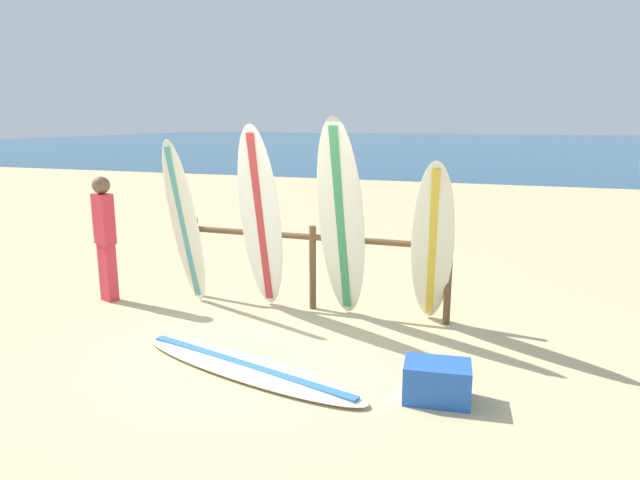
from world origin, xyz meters
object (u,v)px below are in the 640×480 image
at_px(surfboard_lying_on_sand, 246,367).
at_px(cooler_box, 437,381).
at_px(surfboard_rack, 313,254).
at_px(surfboard_leaning_left, 261,222).
at_px(surfboard_leaning_center, 432,246).
at_px(surfboard_leaning_far_left, 184,224).
at_px(beachgoer_standing, 105,233).
at_px(surfboard_leaning_center_left, 341,222).

xyz_separation_m(surfboard_lying_on_sand, cooler_box, (1.93, 0.02, 0.14)).
height_order(surfboard_rack, cooler_box, surfboard_rack).
height_order(surfboard_leaning_left, cooler_box, surfboard_leaning_left).
height_order(surfboard_leaning_left, surfboard_leaning_center, surfboard_leaning_left).
xyz_separation_m(surfboard_rack, surfboard_lying_on_sand, (0.01, -2.05, -0.73)).
xyz_separation_m(surfboard_rack, surfboard_leaning_left, (-0.55, -0.43, 0.48)).
height_order(surfboard_rack, surfboard_leaning_center, surfboard_leaning_center).
distance_m(surfboard_leaning_far_left, beachgoer_standing, 1.20).
bearing_deg(surfboard_leaning_left, cooler_box, -32.76).
bearing_deg(surfboard_leaning_center_left, surfboard_rack, 143.85).
distance_m(surfboard_leaning_center, surfboard_lying_on_sand, 2.59).
distance_m(surfboard_leaning_center_left, beachgoer_standing, 3.39).
bearing_deg(surfboard_leaning_left, beachgoer_standing, -175.76).
xyz_separation_m(surfboard_rack, surfboard_leaning_center_left, (0.51, -0.37, 0.52)).
height_order(surfboard_rack, surfboard_leaning_far_left, surfboard_leaning_far_left).
relative_size(surfboard_rack, cooler_box, 6.13).
distance_m(surfboard_leaning_left, surfboard_leaning_center, 2.17).
bearing_deg(cooler_box, surfboard_leaning_center, 94.29).
bearing_deg(beachgoer_standing, surfboard_leaning_left, 4.24).
relative_size(beachgoer_standing, cooler_box, 2.94).
xyz_separation_m(beachgoer_standing, cooler_box, (4.80, -1.43, -0.79)).
height_order(surfboard_leaning_far_left, surfboard_leaning_center_left, surfboard_leaning_center_left).
relative_size(surfboard_leaning_left, surfboard_lying_on_sand, 0.85).
bearing_deg(surfboard_leaning_center_left, surfboard_lying_on_sand, -106.50).
bearing_deg(cooler_box, surfboard_leaning_left, 140.99).
relative_size(surfboard_leaning_left, beachgoer_standing, 1.41).
xyz_separation_m(surfboard_leaning_far_left, beachgoer_standing, (-1.17, -0.19, -0.17)).
distance_m(beachgoer_standing, cooler_box, 5.07).
distance_m(surfboard_leaning_far_left, surfboard_leaning_left, 1.15).
xyz_separation_m(surfboard_leaning_far_left, surfboard_leaning_left, (1.14, -0.02, 0.10)).
bearing_deg(surfboard_lying_on_sand, surfboard_leaning_center_left, 73.50).
relative_size(surfboard_leaning_center_left, surfboard_lying_on_sand, 0.88).
bearing_deg(surfboard_leaning_center_left, cooler_box, -49.25).
relative_size(surfboard_leaning_center, cooler_box, 3.52).
bearing_deg(surfboard_leaning_center_left, surfboard_leaning_center, 3.65).
distance_m(surfboard_leaning_left, surfboard_leaning_center_left, 1.06).
bearing_deg(surfboard_leaning_far_left, surfboard_leaning_center_left, 1.16).
relative_size(surfboard_lying_on_sand, beachgoer_standing, 1.65).
relative_size(surfboard_leaning_left, surfboard_leaning_center, 1.18).
distance_m(surfboard_leaning_left, beachgoer_standing, 2.33).
relative_size(surfboard_leaning_center_left, cooler_box, 4.30).
bearing_deg(surfboard_leaning_far_left, surfboard_leaning_center, 2.00).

